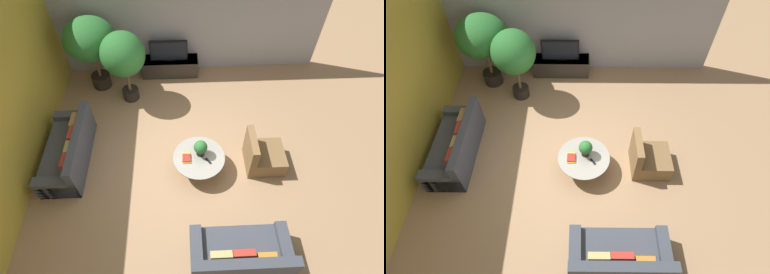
% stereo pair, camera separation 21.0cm
% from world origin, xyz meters
% --- Properties ---
extents(ground_plane, '(24.00, 24.00, 0.00)m').
position_xyz_m(ground_plane, '(0.00, 0.00, 0.00)').
color(ground_plane, '#9E7A56').
extents(back_wall_stone, '(7.40, 0.12, 3.00)m').
position_xyz_m(back_wall_stone, '(0.00, 3.26, 1.50)').
color(back_wall_stone, '#939399').
rests_on(back_wall_stone, ground).
extents(side_wall_left, '(0.12, 7.40, 3.00)m').
position_xyz_m(side_wall_left, '(-3.26, 0.20, 1.50)').
color(side_wall_left, gold).
rests_on(side_wall_left, ground).
extents(media_console, '(1.55, 0.50, 0.49)m').
position_xyz_m(media_console, '(-0.37, 2.94, 0.25)').
color(media_console, '#2D2823').
rests_on(media_console, ground).
extents(television, '(0.99, 0.13, 0.56)m').
position_xyz_m(television, '(-0.37, 2.94, 0.76)').
color(television, black).
rests_on(television, media_console).
extents(coffee_table, '(1.07, 1.07, 0.43)m').
position_xyz_m(coffee_table, '(0.25, -0.27, 0.30)').
color(coffee_table, black).
rests_on(coffee_table, ground).
extents(couch_by_wall, '(0.84, 1.95, 0.84)m').
position_xyz_m(couch_by_wall, '(-2.52, 0.10, 0.29)').
color(couch_by_wall, '#3D424C').
rests_on(couch_by_wall, ground).
extents(couch_near_entry, '(1.69, 0.84, 0.84)m').
position_xyz_m(couch_near_entry, '(0.83, -2.23, 0.29)').
color(couch_near_entry, '#3D424C').
rests_on(couch_near_entry, ground).
extents(armchair_wicker, '(0.80, 0.76, 0.86)m').
position_xyz_m(armchair_wicker, '(1.61, -0.19, 0.27)').
color(armchair_wicker, brown).
rests_on(armchair_wicker, ground).
extents(potted_palm_tall, '(1.25, 1.25, 1.92)m').
position_xyz_m(potted_palm_tall, '(-2.20, 2.53, 1.37)').
color(potted_palm_tall, black).
rests_on(potted_palm_tall, ground).
extents(potted_palm_corner, '(1.03, 1.03, 1.87)m').
position_xyz_m(potted_palm_corner, '(-1.38, 2.01, 1.30)').
color(potted_palm_corner, black).
rests_on(potted_palm_corner, ground).
extents(potted_plant_tabletop, '(0.28, 0.28, 0.38)m').
position_xyz_m(potted_plant_tabletop, '(0.28, -0.20, 0.64)').
color(potted_plant_tabletop, black).
rests_on(potted_plant_tabletop, coffee_table).
extents(book_stack, '(0.18, 0.27, 0.05)m').
position_xyz_m(book_stack, '(-0.01, -0.30, 0.45)').
color(book_stack, gold).
rests_on(book_stack, coffee_table).
extents(remote_black, '(0.12, 0.15, 0.02)m').
position_xyz_m(remote_black, '(0.43, -0.39, 0.44)').
color(remote_black, black).
rests_on(remote_black, coffee_table).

